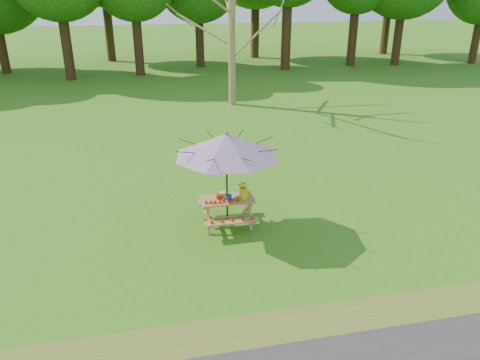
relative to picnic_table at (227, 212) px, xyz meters
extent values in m
plane|color=#3F7516|center=(-3.43, -1.01, -0.33)|extent=(120.00, 120.00, 0.00)
cylinder|color=#8A664B|center=(2.45, 11.52, 2.36)|extent=(0.37, 0.37, 5.37)
cube|color=#9D6D47|center=(0.00, 0.00, 0.32)|extent=(1.20, 0.62, 0.04)
cube|color=#9D6D47|center=(0.00, -0.55, 0.03)|extent=(1.20, 0.22, 0.04)
cube|color=#9D6D47|center=(0.00, 0.55, 0.03)|extent=(1.20, 0.22, 0.04)
cylinder|color=black|center=(0.00, 0.00, 0.80)|extent=(0.04, 0.04, 2.25)
cone|color=teal|center=(0.00, 0.00, 1.62)|extent=(2.80, 2.80, 0.50)
sphere|color=teal|center=(0.00, 0.00, 1.90)|extent=(0.08, 0.08, 0.08)
cube|color=red|center=(-0.17, 0.05, 0.39)|extent=(0.14, 0.12, 0.10)
cylinder|color=#163BB4|center=(0.03, -0.07, 0.41)|extent=(0.13, 0.13, 0.13)
cube|color=silver|center=(-0.05, 0.22, 0.38)|extent=(0.13, 0.13, 0.07)
cylinder|color=yellow|center=(0.38, -0.03, 0.44)|extent=(0.19, 0.19, 0.19)
imported|color=yellow|center=(0.38, -0.03, 0.62)|extent=(0.31, 0.29, 0.29)
camera|label=1|loc=(-1.76, -9.42, 4.84)|focal=35.00mm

